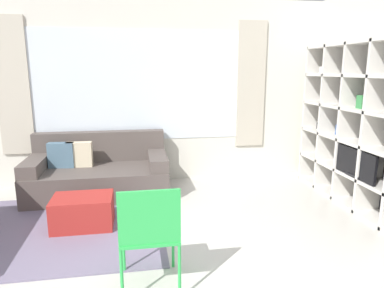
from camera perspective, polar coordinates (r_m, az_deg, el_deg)
name	(u,v)px	position (r m, az deg, el deg)	size (l,w,h in m)	color
wall_back	(139,92)	(5.18, -8.88, 8.54)	(6.82, 0.11, 2.70)	silver
area_rug	(28,231)	(4.13, -25.64, -12.91)	(2.83, 1.88, 0.01)	slate
shelving_unit	(364,127)	(4.64, 26.73, 2.51)	(0.35, 2.33, 2.01)	#232328
couch_main	(99,173)	(4.89, -15.31, -4.70)	(1.83, 0.95, 0.81)	#564C47
ottoman	(83,212)	(3.95, -17.69, -10.74)	(0.63, 0.44, 0.35)	#A82823
folding_chair	(149,229)	(2.64, -7.15, -13.90)	(0.44, 0.46, 0.86)	green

